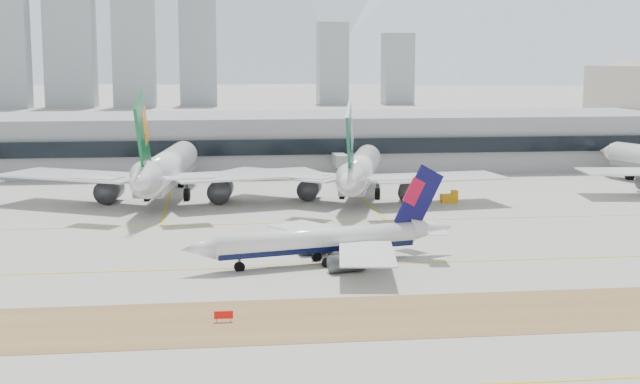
{
  "coord_description": "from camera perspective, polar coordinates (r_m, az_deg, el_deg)",
  "views": [
    {
      "loc": [
        -20.64,
        -131.73,
        29.92
      ],
      "look_at": [
        -1.45,
        18.0,
        7.5
      ],
      "focal_mm": 50.0,
      "sensor_mm": 36.0,
      "label": 1
    }
  ],
  "objects": [
    {
      "name": "widebody_cathay",
      "position": [
        192.38,
        2.54,
        1.31
      ],
      "size": [
        61.73,
        61.62,
        22.73
      ],
      "rotation": [
        0.0,
        0.0,
        1.32
      ],
      "color": "white",
      "rests_on": "ground"
    },
    {
      "name": "terminal",
      "position": [
        248.44,
        -2.51,
        3.26
      ],
      "size": [
        280.0,
        43.1,
        15.0
      ],
      "color": "gray",
      "rests_on": "ground"
    },
    {
      "name": "city_skyline",
      "position": [
        591.79,
        -15.92,
        10.06
      ],
      "size": [
        342.0,
        49.8,
        140.0
      ],
      "color": "#8D98A1",
      "rests_on": "ground"
    },
    {
      "name": "hold_sign_left",
      "position": [
        103.88,
        -6.19,
        -7.84
      ],
      "size": [
        2.2,
        0.15,
        1.35
      ],
      "color": "red",
      "rests_on": "ground"
    },
    {
      "name": "gse_c",
      "position": [
        190.45,
        8.3,
        -0.36
      ],
      "size": [
        3.55,
        2.0,
        2.6
      ],
      "color": "#FEA70D",
      "rests_on": "ground"
    },
    {
      "name": "ground",
      "position": [
        136.65,
        1.57,
        -4.2
      ],
      "size": [
        3000.0,
        3000.0,
        0.0
      ],
      "primitive_type": "plane",
      "color": "#A5A29A",
      "rests_on": "ground"
    },
    {
      "name": "apron_markings",
      "position": [
        85.84,
        7.24,
        -12.01
      ],
      "size": [
        360.0,
        122.22,
        0.06
      ],
      "color": "brown",
      "rests_on": "ground"
    },
    {
      "name": "widebody_eva",
      "position": [
        192.32,
        -9.86,
        1.37
      ],
      "size": [
        69.45,
        68.41,
        24.92
      ],
      "rotation": [
        0.0,
        0.0,
        1.45
      ],
      "color": "white",
      "rests_on": "ground"
    },
    {
      "name": "taxiing_airliner",
      "position": [
        131.85,
        0.4,
        -3.13
      ],
      "size": [
        42.2,
        36.09,
        14.35
      ],
      "rotation": [
        0.0,
        0.0,
        3.38
      ],
      "color": "white",
      "rests_on": "ground"
    }
  ]
}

